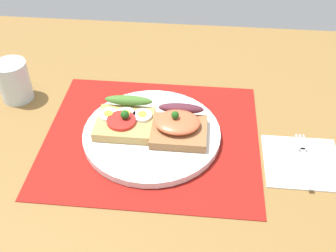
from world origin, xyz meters
The scene contains 8 objects.
ground_plane centered at (0.00, 0.00, -1.60)cm, with size 120.00×90.00×3.20cm, color olive.
placemat centered at (0.00, 0.00, 0.15)cm, with size 39.29×33.95×0.30cm, color maroon.
plate centered at (0.00, 0.00, 0.95)cm, with size 25.25×25.25×1.30cm, color white.
sandwich_egg_tomato centered at (-5.08, 1.32, 2.96)cm, with size 10.38×10.31×3.93cm.
sandwich_salmon centered at (4.91, 0.00, 3.31)cm, with size 9.96×9.96×4.88cm.
napkin centered at (26.78, -3.93, 0.30)cm, with size 13.16×12.56×0.60cm, color white.
fork centered at (27.16, -3.56, 0.76)cm, with size 1.62×13.20×0.32cm.
drinking_glass centered at (-29.14, 9.48, 4.17)cm, with size 6.39×6.39×8.33cm, color silver.
Camera 1 is at (8.37, -55.15, 51.74)cm, focal length 43.78 mm.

